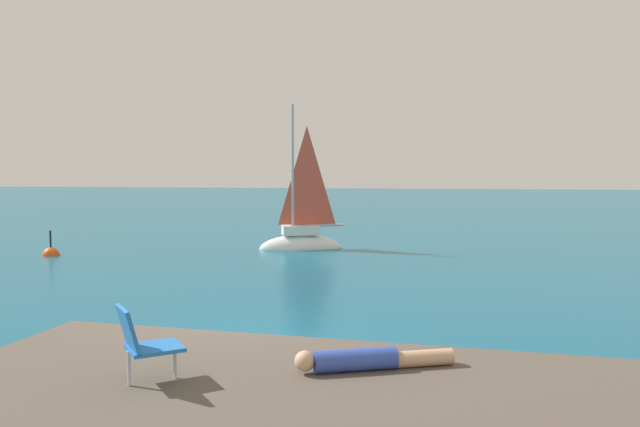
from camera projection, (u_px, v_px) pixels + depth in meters
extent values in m
plane|color=#0F5675|center=(246.00, 352.00, 10.24)|extent=(160.00, 160.00, 0.00)
cube|color=#514146|center=(225.00, 389.00, 8.55)|extent=(1.89, 1.86, 1.11)
cube|color=#4F483E|center=(167.00, 386.00, 8.66)|extent=(0.81, 0.96, 0.55)
ellipsoid|color=white|center=(300.00, 249.00, 23.28)|extent=(3.19, 1.97, 1.04)
cube|color=white|center=(300.00, 230.00, 23.23)|extent=(1.49, 1.12, 0.34)
cylinder|color=#B7B7BC|center=(293.00, 170.00, 23.02)|extent=(0.11, 0.11, 4.72)
cylinder|color=#B2B2B7|center=(318.00, 225.00, 23.33)|extent=(1.81, 0.71, 0.09)
pyramid|color=#DB4C38|center=(307.00, 175.00, 23.13)|extent=(1.44, 0.55, 3.58)
cylinder|color=#334CB2|center=(355.00, 360.00, 6.80)|extent=(0.93, 0.54, 0.24)
cylinder|color=tan|center=(422.00, 358.00, 6.96)|extent=(0.72, 0.42, 0.18)
sphere|color=tan|center=(305.00, 361.00, 6.69)|extent=(0.22, 0.22, 0.22)
cube|color=blue|center=(155.00, 348.00, 6.44)|extent=(0.71, 0.70, 0.04)
cube|color=blue|center=(128.00, 329.00, 6.30)|extent=(0.41, 0.47, 0.45)
cylinder|color=silver|center=(175.00, 362.00, 6.55)|extent=(0.04, 0.04, 0.35)
cylinder|color=silver|center=(129.00, 369.00, 6.33)|extent=(0.04, 0.04, 0.35)
sphere|color=#EA5114|center=(51.00, 255.00, 21.50)|extent=(0.56, 0.56, 0.56)
cylinder|color=black|center=(50.00, 239.00, 21.46)|extent=(0.06, 0.06, 0.60)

